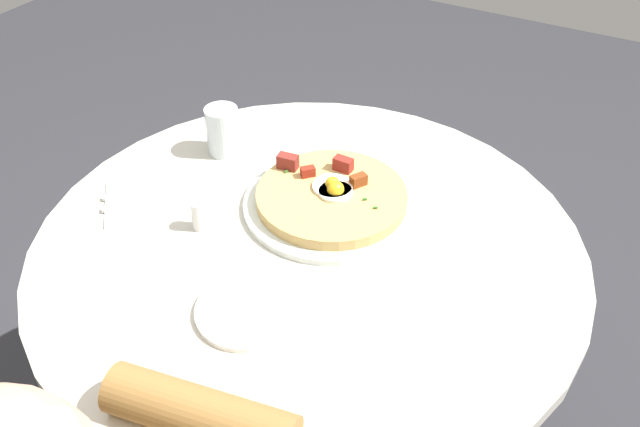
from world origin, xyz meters
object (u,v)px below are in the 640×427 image
(breakfast_pizza, at_px, (331,195))
(salt_shaker, at_px, (199,215))
(knife, at_px, (151,203))
(dining_table, at_px, (309,308))
(fork, at_px, (151,192))
(pizza_plate, at_px, (332,204))
(bread_plate, at_px, (248,310))
(water_glass, at_px, (223,131))

(breakfast_pizza, bearing_deg, salt_shaker, 44.77)
(knife, bearing_deg, salt_shaker, 135.44)
(dining_table, relative_size, fork, 5.39)
(pizza_plate, relative_size, bread_plate, 2.00)
(bread_plate, distance_m, knife, 0.34)
(fork, bearing_deg, water_glass, -142.43)
(dining_table, xyz_separation_m, bread_plate, (-0.01, 0.20, 0.18))
(knife, bearing_deg, breakfast_pizza, 167.63)
(bread_plate, distance_m, water_glass, 0.46)
(fork, relative_size, salt_shaker, 3.15)
(pizza_plate, height_order, salt_shaker, salt_shaker)
(dining_table, relative_size, pizza_plate, 2.94)
(dining_table, distance_m, water_glass, 0.40)
(fork, distance_m, salt_shaker, 0.15)
(water_glass, bearing_deg, fork, 79.61)
(water_glass, bearing_deg, knife, 87.13)
(breakfast_pizza, relative_size, fork, 1.56)
(pizza_plate, relative_size, knife, 1.83)
(pizza_plate, xyz_separation_m, bread_plate, (-0.02, 0.30, -0.00))
(bread_plate, bearing_deg, fork, -25.76)
(bread_plate, height_order, salt_shaker, salt_shaker)
(bread_plate, bearing_deg, dining_table, -87.99)
(fork, height_order, water_glass, water_glass)
(water_glass, bearing_deg, breakfast_pizza, 169.71)
(dining_table, height_order, knife, knife)
(fork, relative_size, water_glass, 1.77)
(pizza_plate, relative_size, water_glass, 3.25)
(knife, bearing_deg, fork, -90.00)
(breakfast_pizza, distance_m, bread_plate, 0.30)
(breakfast_pizza, height_order, water_glass, water_glass)
(pizza_plate, xyz_separation_m, breakfast_pizza, (0.00, -0.00, 0.02))
(fork, bearing_deg, bread_plate, 112.20)
(bread_plate, relative_size, fork, 0.92)
(bread_plate, relative_size, water_glass, 1.62)
(breakfast_pizza, height_order, bread_plate, breakfast_pizza)
(dining_table, relative_size, water_glass, 9.56)
(bread_plate, xyz_separation_m, fork, (0.33, -0.16, 0.00))
(dining_table, distance_m, pizza_plate, 0.21)
(dining_table, relative_size, breakfast_pizza, 3.45)
(breakfast_pizza, distance_m, fork, 0.35)
(knife, bearing_deg, pizza_plate, 167.23)
(breakfast_pizza, xyz_separation_m, water_glass, (0.28, -0.05, 0.03))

